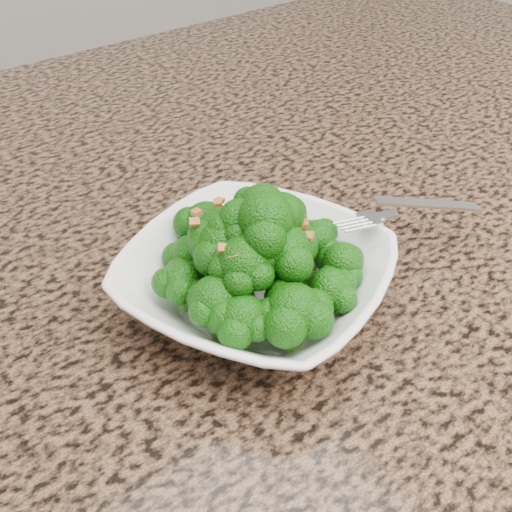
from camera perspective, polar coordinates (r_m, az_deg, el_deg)
cabinet at (r=0.95m, az=-1.98°, el=-21.69°), size 1.55×0.95×0.87m
granite_counter at (r=0.60m, az=-2.89°, el=0.46°), size 1.64×1.04×0.03m
bowl at (r=0.51m, az=0.00°, el=-2.25°), size 0.27×0.27×0.05m
broccoli_pile at (r=0.47m, az=0.00°, el=3.34°), size 0.18×0.18×0.07m
garlic_topping at (r=0.45m, az=0.00°, el=7.35°), size 0.11×0.11×0.01m
fork at (r=0.54m, az=11.70°, el=3.68°), size 0.16×0.09×0.01m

